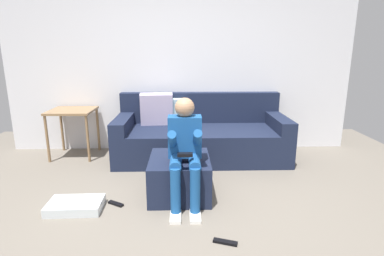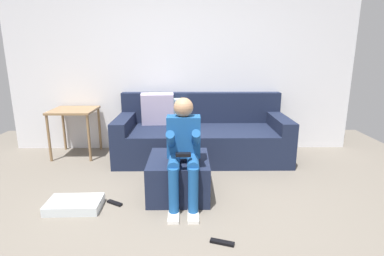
% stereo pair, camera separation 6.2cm
% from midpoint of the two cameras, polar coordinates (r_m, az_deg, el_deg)
% --- Properties ---
extents(ground_plane, '(6.61, 6.61, 0.00)m').
position_cam_midpoint_polar(ground_plane, '(2.78, -3.20, -18.01)').
color(ground_plane, '#6B6359').
extents(wall_back, '(5.09, 0.10, 2.46)m').
position_cam_midpoint_polar(wall_back, '(4.64, -2.67, 11.16)').
color(wall_back, silver).
rests_on(wall_back, ground_plane).
extents(couch_sectional, '(2.33, 0.97, 0.90)m').
position_cam_midpoint_polar(couch_sectional, '(4.33, 1.00, -1.51)').
color(couch_sectional, '#192138').
rests_on(couch_sectional, ground_plane).
extents(ottoman, '(0.62, 0.69, 0.40)m').
position_cam_midpoint_polar(ottoman, '(3.25, -2.85, -8.95)').
color(ottoman, '#192138').
rests_on(ottoman, ground_plane).
extents(person_seated, '(0.32, 0.60, 1.04)m').
position_cam_midpoint_polar(person_seated, '(2.94, -1.94, -3.44)').
color(person_seated, '#194C8C').
rests_on(person_seated, ground_plane).
extents(storage_bin, '(0.51, 0.33, 0.09)m').
position_cam_midpoint_polar(storage_bin, '(3.22, -21.38, -13.28)').
color(storage_bin, silver).
rests_on(storage_bin, ground_plane).
extents(side_table, '(0.60, 0.57, 0.68)m').
position_cam_midpoint_polar(side_table, '(4.63, -21.70, 2.00)').
color(side_table, olive).
rests_on(side_table, ground_plane).
extents(remote_near_ottoman, '(0.20, 0.11, 0.02)m').
position_cam_midpoint_polar(remote_near_ottoman, '(2.59, 5.48, -20.36)').
color(remote_near_ottoman, black).
rests_on(remote_near_ottoman, ground_plane).
extents(remote_by_storage_bin, '(0.17, 0.13, 0.02)m').
position_cam_midpoint_polar(remote_by_storage_bin, '(3.21, -14.54, -13.47)').
color(remote_by_storage_bin, black).
rests_on(remote_by_storage_bin, ground_plane).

